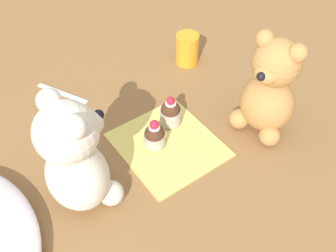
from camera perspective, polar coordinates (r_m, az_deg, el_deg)
name	(u,v)px	position (r m, az deg, el deg)	size (l,w,h in m)	color
ground_plane	(168,145)	(0.80, 0.00, -2.79)	(4.00, 4.00, 0.00)	olive
knitted_placemat	(168,144)	(0.80, 0.00, -2.65)	(0.20, 0.19, 0.01)	#E0D166
teddy_bear_cream	(75,159)	(0.65, -13.28, -4.65)	(0.13, 0.12, 0.23)	silver
teddy_bear_tan	(269,90)	(0.79, 14.49, 5.12)	(0.13, 0.12, 0.22)	#B78447
cupcake_near_cream_bear	(155,136)	(0.78, -1.96, -1.40)	(0.04, 0.04, 0.06)	#B2ADA3
cupcake_near_tan_bear	(171,113)	(0.82, 0.37, 1.95)	(0.04, 0.04, 0.07)	#B2ADA3
juice_glass	(187,49)	(0.98, 2.79, 11.10)	(0.06, 0.06, 0.08)	orange
teaspoon	(62,93)	(0.94, -15.09, 4.65)	(0.14, 0.01, 0.01)	silver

